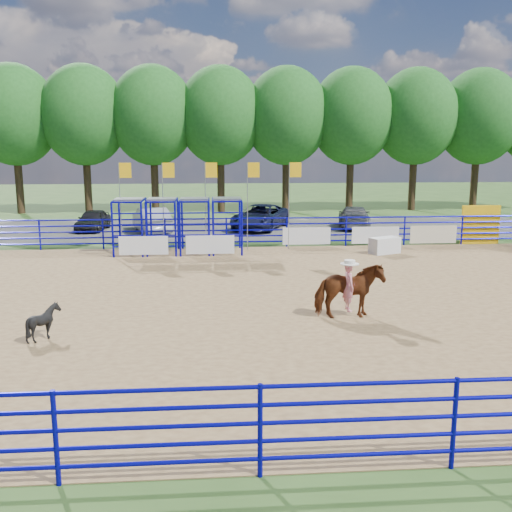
% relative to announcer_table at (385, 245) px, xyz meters
% --- Properties ---
extents(ground, '(120.00, 120.00, 0.00)m').
position_rel_announcer_table_xyz_m(ground, '(-7.33, -7.81, -0.40)').
color(ground, '#385823').
rests_on(ground, ground).
extents(arena_dirt, '(30.00, 20.00, 0.02)m').
position_rel_announcer_table_xyz_m(arena_dirt, '(-7.33, -7.81, -0.39)').
color(arena_dirt, olive).
rests_on(arena_dirt, ground).
extents(gravel_strip, '(40.00, 10.00, 0.01)m').
position_rel_announcer_table_xyz_m(gravel_strip, '(-7.33, 9.19, -0.39)').
color(gravel_strip, slate).
rests_on(gravel_strip, ground).
extents(announcer_table, '(1.57, 1.18, 0.76)m').
position_rel_announcer_table_xyz_m(announcer_table, '(0.00, 0.00, 0.00)').
color(announcer_table, silver).
rests_on(announcer_table, arena_dirt).
extents(horse_and_rider, '(1.98, 0.99, 2.42)m').
position_rel_announcer_table_xyz_m(horse_and_rider, '(-4.10, -9.92, 0.52)').
color(horse_and_rider, brown).
rests_on(horse_and_rider, arena_dirt).
extents(calf, '(0.95, 0.87, 0.93)m').
position_rel_announcer_table_xyz_m(calf, '(-12.40, -11.15, 0.08)').
color(calf, black).
rests_on(calf, arena_dirt).
extents(car_a, '(1.75, 3.74, 1.24)m').
position_rel_announcer_table_xyz_m(car_a, '(-15.13, 8.73, 0.23)').
color(car_a, black).
rests_on(car_a, gravel_strip).
extents(car_b, '(2.78, 4.73, 1.47)m').
position_rel_announcer_table_xyz_m(car_b, '(-11.55, 7.54, 0.35)').
color(car_b, '#979A9F').
rests_on(car_b, gravel_strip).
extents(car_c, '(4.34, 5.81, 1.47)m').
position_rel_announcer_table_xyz_m(car_c, '(-5.12, 8.57, 0.35)').
color(car_c, '#161938').
rests_on(car_c, gravel_strip).
extents(car_d, '(2.74, 4.84, 1.32)m').
position_rel_announcer_table_xyz_m(car_d, '(0.70, 8.70, 0.27)').
color(car_d, '#58585B').
rests_on(car_d, gravel_strip).
extents(perimeter_fence, '(30.10, 20.10, 1.50)m').
position_rel_announcer_table_xyz_m(perimeter_fence, '(-7.33, -7.81, 0.35)').
color(perimeter_fence, '#0907A9').
rests_on(perimeter_fence, ground).
extents(chute_assembly, '(19.32, 2.41, 4.20)m').
position_rel_announcer_table_xyz_m(chute_assembly, '(-9.23, 1.03, 0.86)').
color(chute_assembly, '#0907A9').
rests_on(chute_assembly, ground).
extents(treeline, '(56.40, 6.40, 11.24)m').
position_rel_announcer_table_xyz_m(treeline, '(-7.33, 18.19, 7.14)').
color(treeline, '#3F2B19').
rests_on(treeline, ground).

